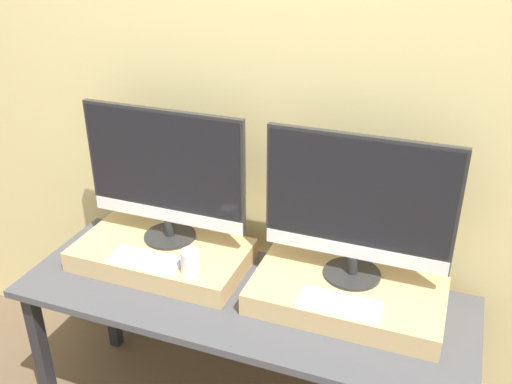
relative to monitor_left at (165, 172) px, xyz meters
name	(u,v)px	position (x,y,z in m)	size (l,w,h in m)	color
wall_back	(277,114)	(0.38, 0.23, 0.21)	(8.00, 0.04, 2.60)	#DBC684
workbench	(242,310)	(0.38, -0.15, -0.46)	(1.73, 0.61, 0.70)	#47474C
wooden_riser_left	(162,255)	(0.00, -0.07, -0.34)	(0.70, 0.38, 0.09)	tan
monitor_left	(165,172)	(0.00, 0.00, 0.00)	(0.68, 0.21, 0.56)	#282828
keyboard_left	(146,260)	(0.00, -0.20, -0.29)	(0.29, 0.12, 0.01)	silver
mug	(190,262)	(0.20, -0.20, -0.25)	(0.07, 0.07, 0.09)	white
wooden_riser_right	(346,296)	(0.77, -0.07, -0.34)	(0.70, 0.38, 0.09)	tan
monitor_right	(358,205)	(0.77, 0.00, 0.00)	(0.68, 0.21, 0.56)	#282828
keyboard_right	(340,304)	(0.77, -0.20, -0.29)	(0.29, 0.12, 0.01)	silver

